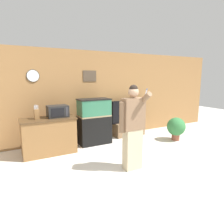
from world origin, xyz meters
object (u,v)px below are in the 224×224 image
(aquarium_on_stand, at_px, (94,121))
(tv_on_stand, at_px, (129,125))
(knife_block, at_px, (37,114))
(person_standing, at_px, (133,126))
(counter_island, at_px, (49,136))
(potted_plant, at_px, (176,127))
(microwave, at_px, (58,111))

(aquarium_on_stand, xyz_separation_m, tv_on_stand, (1.28, 0.21, -0.30))
(knife_block, bearing_deg, person_standing, -47.27)
(counter_island, relative_size, potted_plant, 1.87)
(counter_island, distance_m, potted_plant, 3.58)
(person_standing, bearing_deg, counter_island, 128.24)
(microwave, distance_m, aquarium_on_stand, 1.10)
(knife_block, relative_size, potted_plant, 0.49)
(microwave, relative_size, person_standing, 0.29)
(knife_block, height_order, aquarium_on_stand, aquarium_on_stand)
(person_standing, bearing_deg, tv_on_stand, 58.79)
(tv_on_stand, bearing_deg, counter_island, -171.64)
(aquarium_on_stand, relative_size, person_standing, 0.74)
(knife_block, bearing_deg, counter_island, -4.71)
(potted_plant, bearing_deg, person_standing, -156.41)
(microwave, bearing_deg, person_standing, -57.85)
(microwave, relative_size, aquarium_on_stand, 0.39)
(person_standing, height_order, potted_plant, person_standing)
(knife_block, bearing_deg, potted_plant, -10.92)
(counter_island, xyz_separation_m, knife_block, (-0.24, 0.02, 0.56))
(tv_on_stand, bearing_deg, knife_block, -172.77)
(person_standing, relative_size, potted_plant, 2.51)
(counter_island, bearing_deg, aquarium_on_stand, 7.45)
(knife_block, height_order, potted_plant, knife_block)
(counter_island, bearing_deg, potted_plant, -11.35)
(aquarium_on_stand, xyz_separation_m, potted_plant, (2.24, -0.87, -0.24))
(aquarium_on_stand, bearing_deg, counter_island, -172.55)
(person_standing, bearing_deg, potted_plant, 23.59)
(tv_on_stand, bearing_deg, microwave, -171.51)
(counter_island, height_order, aquarium_on_stand, aquarium_on_stand)
(microwave, bearing_deg, aquarium_on_stand, 7.53)
(microwave, distance_m, tv_on_stand, 2.43)
(potted_plant, bearing_deg, knife_block, 169.08)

